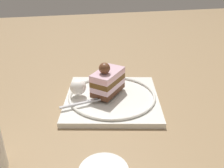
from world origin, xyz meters
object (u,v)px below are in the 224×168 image
object	(u,v)px
dessert_plate	(112,98)
cake_slice	(108,81)
whipped_cream_dollop	(78,87)
fork	(84,103)

from	to	relation	value
dessert_plate	cake_slice	bearing A→B (deg)	-146.81
whipped_cream_dollop	cake_slice	bearing A→B (deg)	85.35
dessert_plate	cake_slice	size ratio (longest dim) A/B	2.69
whipped_cream_dollop	fork	bearing A→B (deg)	10.32
whipped_cream_dollop	dessert_plate	bearing A→B (deg)	77.22
cake_slice	whipped_cream_dollop	distance (m)	0.08
cake_slice	dessert_plate	bearing A→B (deg)	33.19
fork	cake_slice	bearing A→B (deg)	123.20
dessert_plate	cake_slice	xyz separation A→B (m)	(-0.01, -0.01, 0.04)
cake_slice	whipped_cream_dollop	xyz separation A→B (m)	(-0.01, -0.08, -0.01)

